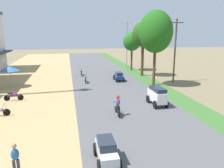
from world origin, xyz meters
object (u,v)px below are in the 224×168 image
at_px(parked_motorbike_fourth, 14,96).
at_px(car_van_white, 157,95).
at_px(motorbike_ahead_second, 85,79).
at_px(motorbike_ahead_third, 81,72).
at_px(utility_pole_near, 175,50).
at_px(pedestrian_on_shoulder, 15,158).
at_px(car_sedan_silver, 106,150).
at_px(vendor_umbrella, 10,68).
at_px(motorbike_foreground_rider, 117,106).
at_px(streetlamp_mid, 127,42).
at_px(median_tree_fourth, 132,42).
at_px(car_sedan_blue, 119,76).
at_px(median_tree_third, 143,35).
at_px(median_tree_second, 156,32).

xyz_separation_m(parked_motorbike_fourth, car_van_white, (12.90, -4.04, 0.47)).
height_order(motorbike_ahead_second, motorbike_ahead_third, same).
bearing_deg(parked_motorbike_fourth, motorbike_ahead_third, 58.02).
xyz_separation_m(utility_pole_near, motorbike_ahead_second, (-11.57, 1.58, -3.70)).
xyz_separation_m(pedestrian_on_shoulder, car_sedan_silver, (4.19, 0.32, -0.22)).
height_order(vendor_umbrella, motorbike_foreground_rider, vendor_umbrella).
distance_m(streetlamp_mid, car_van_white, 22.62).
height_order(car_van_white, motorbike_ahead_third, car_van_white).
relative_size(pedestrian_on_shoulder, median_tree_fourth, 0.25).
relative_size(car_sedan_silver, motorbike_ahead_third, 1.26).
bearing_deg(parked_motorbike_fourth, car_sedan_blue, 29.28).
xyz_separation_m(parked_motorbike_fourth, median_tree_third, (16.19, 9.75, 5.55)).
bearing_deg(streetlamp_mid, utility_pole_near, -77.35).
bearing_deg(median_tree_second, streetlamp_mid, 88.46).
height_order(vendor_umbrella, median_tree_fourth, median_tree_fourth).
distance_m(median_tree_third, car_sedan_silver, 24.23).
xyz_separation_m(parked_motorbike_fourth, car_sedan_blue, (11.85, 6.64, 0.19)).
distance_m(median_tree_third, motorbike_ahead_second, 10.90).
height_order(motorbike_foreground_rider, motorbike_ahead_second, motorbike_foreground_rider).
bearing_deg(median_tree_third, utility_pole_near, -60.21).
distance_m(median_tree_fourth, car_sedan_silver, 28.64).
bearing_deg(pedestrian_on_shoulder, median_tree_fourth, 63.93).
distance_m(motorbike_foreground_rider, motorbike_ahead_third, 17.30).
xyz_separation_m(streetlamp_mid, utility_pole_near, (2.94, -13.11, -0.50)).
distance_m(median_tree_third, utility_pole_near, 5.82).
height_order(pedestrian_on_shoulder, car_sedan_silver, pedestrian_on_shoulder).
bearing_deg(streetlamp_mid, vendor_umbrella, -145.11).
height_order(vendor_umbrella, streetlamp_mid, streetlamp_mid).
xyz_separation_m(pedestrian_on_shoulder, streetlamp_mid, (13.27, 30.36, 3.81)).
relative_size(car_sedan_silver, motorbike_ahead_second, 1.26).
relative_size(median_tree_second, car_van_white, 3.73).
bearing_deg(motorbike_ahead_third, median_tree_second, -43.03).
height_order(median_tree_second, car_sedan_silver, median_tree_second).
height_order(car_sedan_silver, motorbike_foreground_rider, motorbike_foreground_rider).
relative_size(car_sedan_blue, motorbike_ahead_second, 1.26).
relative_size(streetlamp_mid, car_sedan_silver, 3.64).
bearing_deg(pedestrian_on_shoulder, motorbike_ahead_second, 76.16).
bearing_deg(parked_motorbike_fourth, motorbike_foreground_rider, -32.92).
bearing_deg(streetlamp_mid, parked_motorbike_fourth, -131.53).
xyz_separation_m(car_sedan_silver, motorbike_ahead_second, (0.45, 18.52, -0.17)).
distance_m(streetlamp_mid, car_sedan_blue, 12.79).
bearing_deg(car_van_white, car_sedan_blue, 95.64).
height_order(parked_motorbike_fourth, vendor_umbrella, vendor_umbrella).
bearing_deg(vendor_umbrella, motorbike_ahead_third, 32.93).
bearing_deg(car_sedan_silver, pedestrian_on_shoulder, -175.70).
xyz_separation_m(motorbike_ahead_second, motorbike_ahead_third, (-0.21, 4.93, 0.00)).
bearing_deg(median_tree_fourth, vendor_umbrella, -152.80).
distance_m(median_tree_second, car_sedan_blue, 7.54).
bearing_deg(motorbike_ahead_third, motorbike_ahead_second, -87.62).
relative_size(vendor_umbrella, car_sedan_silver, 1.12).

